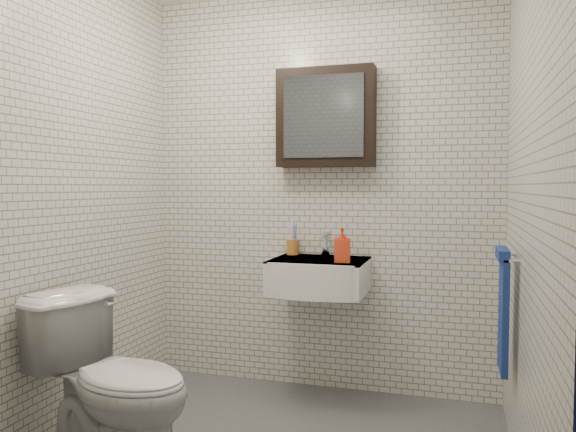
{
  "coord_description": "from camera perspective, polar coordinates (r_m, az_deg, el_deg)",
  "views": [
    {
      "loc": [
        0.83,
        -2.44,
        1.28
      ],
      "look_at": [
        -0.05,
        0.45,
        1.12
      ],
      "focal_mm": 35.0,
      "sensor_mm": 36.0,
      "label": 1
    }
  ],
  "objects": [
    {
      "name": "toothbrush_cup",
      "position": [
        3.55,
        0.46,
        -3.08
      ],
      "size": [
        0.09,
        0.09,
        0.21
      ],
      "rotation": [
        0.0,
        0.0,
        0.11
      ],
      "color": "#B2712C",
      "rests_on": "washbasin"
    },
    {
      "name": "mirror_cabinet",
      "position": [
        3.48,
        3.85,
        9.94
      ],
      "size": [
        0.6,
        0.15,
        0.6
      ],
      "color": "black",
      "rests_on": "room_shell"
    },
    {
      "name": "toilet",
      "position": [
        2.74,
        -17.21,
        -15.94
      ],
      "size": [
        0.85,
        0.6,
        0.79
      ],
      "primitive_type": "imported",
      "rotation": [
        0.0,
        0.0,
        1.34
      ],
      "color": "white",
      "rests_on": "ground"
    },
    {
      "name": "room_shell",
      "position": [
        2.59,
        -1.92,
        7.16
      ],
      "size": [
        2.22,
        2.02,
        2.51
      ],
      "color": "silver",
      "rests_on": "ground"
    },
    {
      "name": "towel_rail",
      "position": [
        2.85,
        21.06,
        -8.4
      ],
      "size": [
        0.09,
        0.3,
        0.58
      ],
      "color": "silver",
      "rests_on": "room_shell"
    },
    {
      "name": "faucet",
      "position": [
        3.48,
        3.82,
        -2.96
      ],
      "size": [
        0.06,
        0.2,
        0.15
      ],
      "color": "silver",
      "rests_on": "washbasin"
    },
    {
      "name": "washbasin",
      "position": [
        3.31,
        3.04,
        -6.08
      ],
      "size": [
        0.55,
        0.5,
        0.2
      ],
      "color": "white",
      "rests_on": "room_shell"
    },
    {
      "name": "soap_bottle",
      "position": [
        3.19,
        5.52,
        -2.94
      ],
      "size": [
        0.11,
        0.11,
        0.2
      ],
      "primitive_type": "imported",
      "rotation": [
        0.0,
        0.0,
        0.22
      ],
      "color": "#F15519",
      "rests_on": "washbasin"
    }
  ]
}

